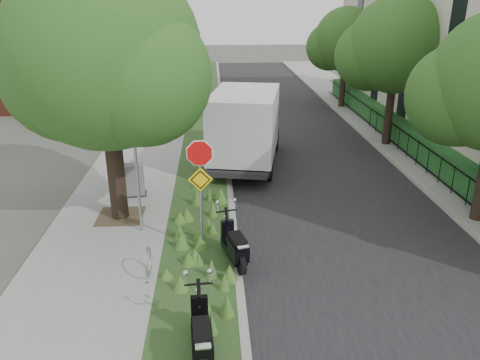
{
  "coord_description": "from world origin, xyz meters",
  "views": [
    {
      "loc": [
        -1.04,
        -10.58,
        6.51
      ],
      "look_at": [
        -0.26,
        2.68,
        1.3
      ],
      "focal_mm": 35.0,
      "sensor_mm": 36.0,
      "label": 1
    }
  ],
  "objects_px": {
    "box_truck": "(246,124)",
    "utility_cabinet": "(133,180)",
    "sign_assembly": "(200,174)",
    "scooter_near": "(202,341)",
    "scooter_far": "(235,249)"
  },
  "relations": [
    {
      "from": "sign_assembly",
      "to": "utility_cabinet",
      "type": "distance_m",
      "value": 4.91
    },
    {
      "from": "sign_assembly",
      "to": "scooter_far",
      "type": "bearing_deg",
      "value": -43.27
    },
    {
      "from": "box_truck",
      "to": "utility_cabinet",
      "type": "relative_size",
      "value": 5.63
    },
    {
      "from": "scooter_far",
      "to": "box_truck",
      "type": "height_order",
      "value": "box_truck"
    },
    {
      "from": "sign_assembly",
      "to": "box_truck",
      "type": "bearing_deg",
      "value": 76.72
    },
    {
      "from": "sign_assembly",
      "to": "scooter_near",
      "type": "relative_size",
      "value": 1.72
    },
    {
      "from": "box_truck",
      "to": "utility_cabinet",
      "type": "distance_m",
      "value": 5.36
    },
    {
      "from": "scooter_near",
      "to": "utility_cabinet",
      "type": "distance_m",
      "value": 8.45
    },
    {
      "from": "sign_assembly",
      "to": "scooter_far",
      "type": "distance_m",
      "value": 2.12
    },
    {
      "from": "sign_assembly",
      "to": "scooter_far",
      "type": "height_order",
      "value": "sign_assembly"
    },
    {
      "from": "scooter_far",
      "to": "utility_cabinet",
      "type": "xyz_separation_m",
      "value": [
        -3.28,
        4.73,
        0.1
      ]
    },
    {
      "from": "scooter_near",
      "to": "box_truck",
      "type": "distance_m",
      "value": 11.5
    },
    {
      "from": "scooter_far",
      "to": "box_truck",
      "type": "bearing_deg",
      "value": 83.97
    },
    {
      "from": "scooter_far",
      "to": "utility_cabinet",
      "type": "distance_m",
      "value": 5.76
    },
    {
      "from": "sign_assembly",
      "to": "utility_cabinet",
      "type": "relative_size",
      "value": 2.9
    }
  ]
}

